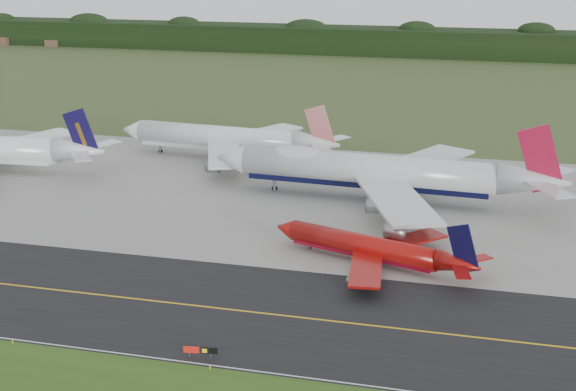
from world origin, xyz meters
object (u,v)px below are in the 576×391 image
at_px(jet_red_737, 373,248).
at_px(jet_star_tail, 228,139).
at_px(taxiway_sign, 200,350).
at_px(jet_ba_747, 379,172).

height_order(jet_red_737, jet_star_tail, jet_star_tail).
relative_size(jet_star_tail, taxiway_sign, 13.00).
height_order(jet_star_tail, taxiway_sign, jet_star_tail).
distance_m(jet_star_tail, taxiway_sign, 96.76).
xyz_separation_m(jet_ba_747, taxiway_sign, (-12.35, -69.23, -5.06)).
distance_m(jet_red_737, jet_star_tail, 71.69).
relative_size(jet_ba_747, jet_red_737, 2.01).
height_order(jet_ba_747, jet_star_tail, jet_ba_747).
bearing_deg(jet_red_737, jet_star_tail, 127.27).
bearing_deg(jet_ba_747, jet_star_tail, 149.12).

